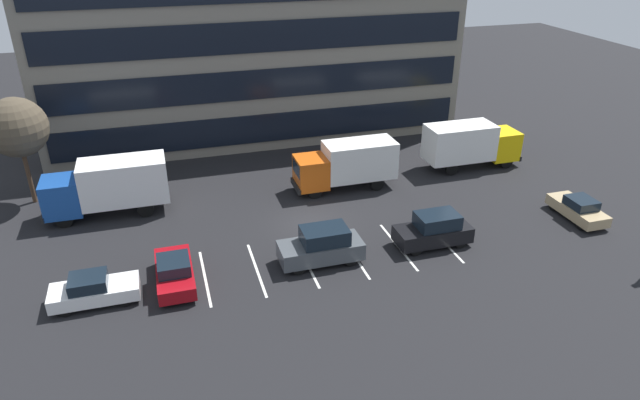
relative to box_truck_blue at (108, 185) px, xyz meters
The scene contains 12 objects.
ground_plane 13.04m from the box_truck_blue, 22.76° to the right, with size 120.00×120.00×0.00m, color black.
office_building 18.33m from the box_truck_blue, 47.51° to the left, with size 34.10×10.23×14.40m.
lot_markings 15.12m from the box_truck_blue, 37.56° to the right, with size 14.14×5.40×0.01m.
box_truck_blue is the anchor object (origin of this frame).
box_truck_orange 15.82m from the box_truck_blue, ahead, with size 7.20×2.39×3.34m.
box_truck_yellow 25.97m from the box_truck_blue, ahead, with size 7.42×2.46×3.44m.
sedan_tan 29.87m from the box_truck_blue, 17.93° to the right, with size 1.72×4.11×1.47m.
suv_charcoal 14.75m from the box_truck_blue, 39.70° to the right, with size 4.63×1.96×2.09m.
suv_black 20.47m from the box_truck_blue, 27.64° to the right, with size 4.42×1.87×2.00m.
sedan_white 9.81m from the box_truck_blue, 93.59° to the right, with size 4.28×1.79×1.53m.
sedan_maroon 9.93m from the box_truck_blue, 70.06° to the right, with size 1.86×4.45×1.59m.
bare_tree 6.90m from the box_truck_blue, 147.41° to the left, with size 3.85×3.85×7.21m.
Camera 1 is at (-8.34, -30.15, 17.34)m, focal length 31.93 mm.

